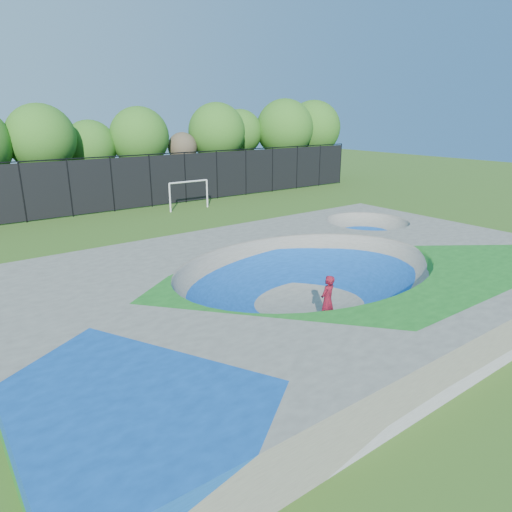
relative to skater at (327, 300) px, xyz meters
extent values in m
plane|color=#315718|center=(0.97, 1.98, -0.90)|extent=(120.00, 120.00, 0.00)
cube|color=gray|center=(0.97, 1.98, -0.15)|extent=(22.00, 14.00, 1.50)
imported|color=red|center=(0.00, 0.00, 0.00)|extent=(0.73, 0.57, 1.79)
cube|color=black|center=(0.00, 0.00, -0.87)|extent=(0.81, 0.44, 0.05)
cylinder|color=silver|center=(4.21, 20.28, 0.16)|extent=(0.12, 0.12, 2.10)
cylinder|color=silver|center=(7.37, 20.28, 0.16)|extent=(0.12, 0.12, 2.10)
cylinder|color=silver|center=(5.79, 20.28, 1.21)|extent=(3.15, 0.12, 0.12)
cylinder|color=black|center=(-5.03, 22.98, 1.10)|extent=(0.09, 0.09, 4.00)
cylinder|color=black|center=(-2.03, 22.98, 1.10)|extent=(0.09, 0.09, 4.00)
cylinder|color=black|center=(0.97, 22.98, 1.10)|extent=(0.09, 0.09, 4.00)
cylinder|color=black|center=(3.97, 22.98, 1.10)|extent=(0.09, 0.09, 4.00)
cylinder|color=black|center=(6.97, 22.98, 1.10)|extent=(0.09, 0.09, 4.00)
cylinder|color=black|center=(9.97, 22.98, 1.10)|extent=(0.09, 0.09, 4.00)
cylinder|color=black|center=(12.97, 22.98, 1.10)|extent=(0.09, 0.09, 4.00)
cylinder|color=black|center=(15.97, 22.98, 1.10)|extent=(0.09, 0.09, 4.00)
cylinder|color=black|center=(18.97, 22.98, 1.10)|extent=(0.09, 0.09, 4.00)
cylinder|color=black|center=(21.97, 22.98, 1.10)|extent=(0.09, 0.09, 4.00)
cylinder|color=black|center=(24.97, 22.98, 1.10)|extent=(0.09, 0.09, 4.00)
cube|color=black|center=(0.97, 22.98, 1.10)|extent=(48.00, 0.03, 3.80)
cylinder|color=black|center=(0.97, 22.98, 3.10)|extent=(48.00, 0.08, 0.08)
cylinder|color=#463523|center=(-2.61, 26.87, 0.81)|extent=(0.44, 0.44, 3.41)
sphere|color=#2B651A|center=(-2.61, 26.87, 4.36)|extent=(4.92, 4.92, 4.92)
cylinder|color=#463523|center=(1.43, 28.63, 0.51)|extent=(0.44, 0.44, 2.81)
sphere|color=#2B651A|center=(1.43, 28.63, 3.50)|extent=(4.23, 4.23, 4.23)
cylinder|color=#463523|center=(5.23, 27.49, 0.73)|extent=(0.44, 0.44, 3.26)
sphere|color=#2B651A|center=(5.23, 27.49, 4.21)|extent=(4.93, 4.93, 4.93)
cylinder|color=#463523|center=(9.04, 27.15, 0.61)|extent=(0.44, 0.44, 3.00)
sphere|color=brown|center=(9.04, 27.15, 3.21)|extent=(2.60, 2.60, 2.60)
cylinder|color=#463523|center=(12.49, 26.87, 0.81)|extent=(0.44, 0.44, 3.41)
sphere|color=#2B651A|center=(12.49, 26.87, 4.47)|extent=(5.21, 5.21, 5.21)
cylinder|color=#463523|center=(16.50, 28.94, 0.85)|extent=(0.44, 0.44, 3.48)
sphere|color=#2B651A|center=(16.50, 28.94, 4.27)|extent=(4.48, 4.48, 4.48)
cylinder|color=#463523|center=(20.70, 26.96, 0.77)|extent=(0.44, 0.44, 3.32)
sphere|color=#2B651A|center=(20.70, 26.96, 4.62)|extent=(5.83, 5.83, 5.83)
cylinder|color=#463523|center=(25.05, 27.32, 0.74)|extent=(0.44, 0.44, 3.28)
sphere|color=#2B651A|center=(25.05, 27.32, 4.56)|extent=(5.81, 5.81, 5.81)
camera|label=1|loc=(-10.52, -10.05, 6.09)|focal=32.00mm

